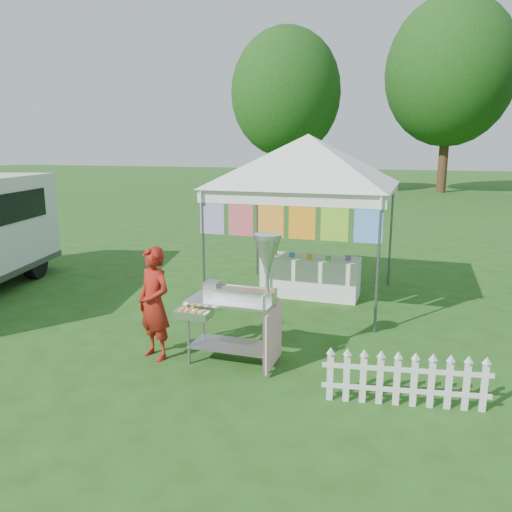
% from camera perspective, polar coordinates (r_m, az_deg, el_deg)
% --- Properties ---
extents(ground, '(120.00, 120.00, 0.00)m').
position_cam_1_polar(ground, '(6.33, -1.77, -13.64)').
color(ground, '#274915').
rests_on(ground, ground).
extents(canopy_main, '(4.24, 4.24, 3.45)m').
position_cam_1_polar(canopy_main, '(9.05, 6.00, 13.63)').
color(canopy_main, '#59595E').
rests_on(canopy_main, ground).
extents(tree_left, '(6.40, 6.40, 9.53)m').
position_cam_1_polar(tree_left, '(30.56, 3.44, 18.08)').
color(tree_left, '#372214').
rests_on(tree_left, ground).
extents(tree_mid, '(7.60, 7.60, 11.52)m').
position_cam_1_polar(tree_mid, '(33.63, 21.30, 19.01)').
color(tree_mid, '#372214').
rests_on(tree_mid, ground).
extents(donut_cart, '(1.24, 0.86, 1.73)m').
position_cam_1_polar(donut_cart, '(6.32, -1.32, -3.80)').
color(donut_cart, gray).
rests_on(donut_cart, ground).
extents(vendor, '(0.65, 0.55, 1.51)m').
position_cam_1_polar(vendor, '(6.74, -11.56, -5.33)').
color(vendor, maroon).
rests_on(vendor, ground).
extents(picket_fence, '(1.78, 0.32, 0.56)m').
position_cam_1_polar(picket_fence, '(5.81, 16.70, -13.57)').
color(picket_fence, silver).
rests_on(picket_fence, ground).
extents(display_table, '(1.80, 0.70, 0.75)m').
position_cam_1_polar(display_table, '(9.50, 6.24, -2.35)').
color(display_table, white).
rests_on(display_table, ground).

